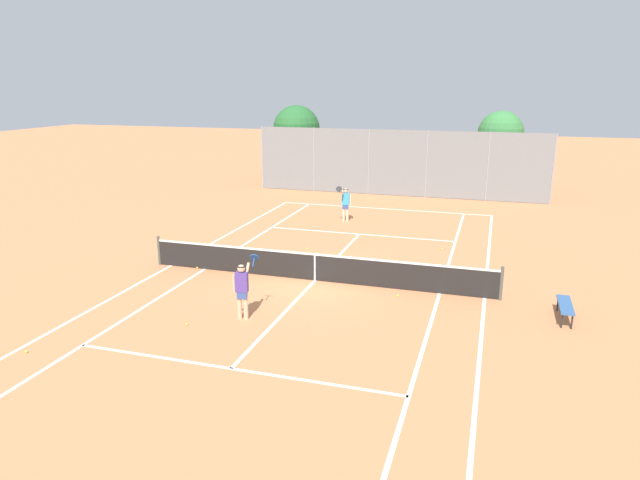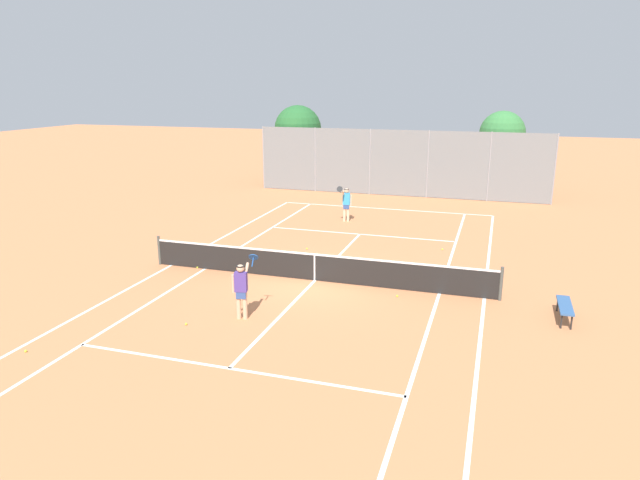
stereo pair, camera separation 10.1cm
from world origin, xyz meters
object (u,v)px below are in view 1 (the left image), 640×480
at_px(loose_tennis_ball_2, 187,324).
at_px(tennis_net, 315,266).
at_px(tree_behind_left, 297,130).
at_px(loose_tennis_ball_0, 442,249).
at_px(loose_tennis_ball_4, 197,268).
at_px(tree_behind_right, 499,135).
at_px(loose_tennis_ball_3, 398,296).
at_px(loose_tennis_ball_5, 26,352).
at_px(loose_tennis_ball_1, 307,249).
at_px(player_near_side, 242,288).
at_px(courtside_bench, 565,306).
at_px(player_far_left, 346,202).

bearing_deg(loose_tennis_ball_2, tennis_net, 63.73).
bearing_deg(tree_behind_left, loose_tennis_ball_0, -49.76).
height_order(loose_tennis_ball_4, tree_behind_right, tree_behind_right).
bearing_deg(loose_tennis_ball_3, loose_tennis_ball_5, -141.13).
bearing_deg(tree_behind_left, loose_tennis_ball_1, -69.24).
xyz_separation_m(loose_tennis_ball_0, tree_behind_left, (-10.41, 12.30, 3.50)).
height_order(loose_tennis_ball_2, tree_behind_right, tree_behind_right).
distance_m(loose_tennis_ball_1, loose_tennis_ball_3, 6.01).
bearing_deg(tennis_net, player_near_side, -104.69).
xyz_separation_m(loose_tennis_ball_0, tree_behind_right, (1.84, 13.46, 3.42)).
distance_m(loose_tennis_ball_1, tree_behind_left, 15.20).
relative_size(loose_tennis_ball_3, tree_behind_right, 0.01).
bearing_deg(tree_behind_left, loose_tennis_ball_5, -86.40).
relative_size(loose_tennis_ball_0, courtside_bench, 0.04).
bearing_deg(loose_tennis_ball_5, loose_tennis_ball_3, 38.87).
distance_m(player_far_left, loose_tennis_ball_3, 10.12).
distance_m(player_far_left, loose_tennis_ball_0, 6.13).
bearing_deg(player_far_left, courtside_bench, -47.16).
bearing_deg(loose_tennis_ball_1, loose_tennis_ball_0, 16.45).
height_order(loose_tennis_ball_1, tree_behind_left, tree_behind_left).
bearing_deg(tree_behind_left, player_near_side, -74.66).
distance_m(loose_tennis_ball_0, tree_behind_left, 16.49).
bearing_deg(tree_behind_right, loose_tennis_ball_2, -108.72).
bearing_deg(loose_tennis_ball_0, loose_tennis_ball_2, -122.02).
bearing_deg(tennis_net, player_far_left, 98.01).
bearing_deg(courtside_bench, loose_tennis_ball_0, 123.36).
bearing_deg(loose_tennis_ball_1, tree_behind_right, 64.95).
bearing_deg(loose_tennis_ball_4, loose_tennis_ball_1, 49.45).
bearing_deg(loose_tennis_ball_0, loose_tennis_ball_5, -126.13).
bearing_deg(loose_tennis_ball_2, loose_tennis_ball_4, 115.85).
relative_size(player_near_side, loose_tennis_ball_1, 26.88).
distance_m(tennis_net, tree_behind_left, 18.79).
height_order(player_far_left, loose_tennis_ball_3, player_far_left).
bearing_deg(player_near_side, loose_tennis_ball_2, -145.31).
bearing_deg(player_far_left, loose_tennis_ball_5, -104.13).
xyz_separation_m(loose_tennis_ball_0, courtside_bench, (3.96, -6.01, 0.38)).
bearing_deg(courtside_bench, loose_tennis_ball_1, 153.83).
bearing_deg(player_near_side, player_far_left, 91.17).
distance_m(tennis_net, loose_tennis_ball_5, 8.84).
height_order(loose_tennis_ball_0, loose_tennis_ball_4, same).
xyz_separation_m(player_far_left, loose_tennis_ball_1, (-0.25, -5.08, -0.89)).
xyz_separation_m(player_near_side, courtside_bench, (8.63, 2.62, -0.52)).
height_order(loose_tennis_ball_5, courtside_bench, courtside_bench).
height_order(loose_tennis_ball_0, tree_behind_left, tree_behind_left).
height_order(player_far_left, tree_behind_right, tree_behind_right).
relative_size(tennis_net, player_far_left, 6.76).
bearing_deg(loose_tennis_ball_3, loose_tennis_ball_2, -143.10).
bearing_deg(loose_tennis_ball_5, player_near_side, 40.00).
distance_m(loose_tennis_ball_4, courtside_bench, 12.14).
distance_m(tennis_net, loose_tennis_ball_3, 3.02).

